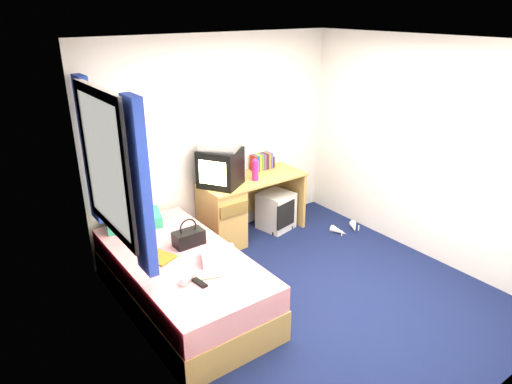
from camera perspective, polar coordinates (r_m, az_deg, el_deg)
ground at (r=4.68m, az=6.99°, el=-12.66°), size 3.40×3.40×0.00m
room_shell at (r=4.03m, az=7.95°, el=4.53°), size 3.40×3.40×3.40m
bed at (r=4.42m, az=-9.23°, el=-10.87°), size 1.01×2.00×0.54m
pillow at (r=4.91m, az=-15.02°, el=-3.40°), size 0.62×0.48×0.12m
desk at (r=5.47m, az=-2.90°, el=-2.13°), size 1.30×0.55×0.75m
storage_cube at (r=5.82m, az=2.51°, el=-2.36°), size 0.45×0.45×0.48m
crt_tv at (r=5.18m, az=-4.48°, el=3.09°), size 0.57×0.58×0.43m
vcr at (r=5.11m, az=-4.54°, el=5.81°), size 0.50×0.52×0.08m
book_row at (r=5.72m, az=0.69°, el=3.82°), size 0.27×0.13×0.20m
picture_frame at (r=5.83m, az=1.88°, el=3.86°), size 0.03×0.12×0.14m
pink_water_bottle at (r=5.35m, az=-0.10°, el=2.67°), size 0.10×0.10×0.24m
aerosol_can at (r=5.47m, az=-1.55°, el=2.76°), size 0.06×0.06×0.17m
handbag at (r=4.41m, az=-8.41°, el=-5.61°), size 0.29×0.16×0.27m
towel at (r=4.13m, az=-4.71°, el=-7.97°), size 0.37×0.35×0.10m
magazine at (r=4.28m, az=-12.10°, el=-7.96°), size 0.30×0.34×0.01m
water_bottle at (r=3.90m, az=-8.55°, el=-10.42°), size 0.20×0.18×0.07m
colour_swatch_fan at (r=3.92m, az=-6.09°, el=-10.56°), size 0.23×0.13×0.01m
remote_control at (r=3.86m, az=-7.07°, el=-11.19°), size 0.07×0.17×0.02m
window_assembly at (r=4.01m, az=-17.79°, el=3.08°), size 0.11×1.42×1.40m
white_heels at (r=5.90m, az=11.24°, el=-4.57°), size 0.40×0.26×0.09m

